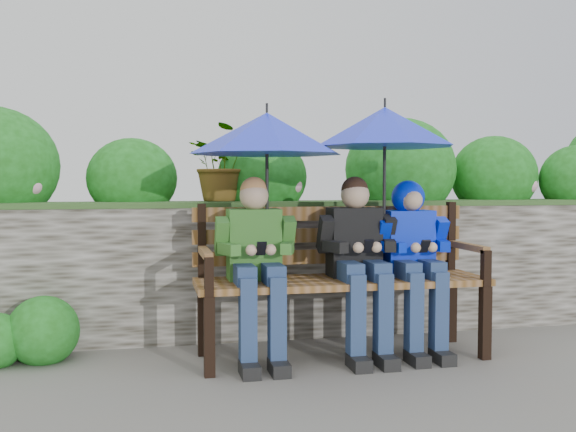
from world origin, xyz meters
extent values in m
plane|color=slate|center=(0.00, 0.00, 0.00)|extent=(60.00, 60.00, 0.00)
cube|color=#3E392E|center=(0.00, 0.75, 0.50)|extent=(8.00, 0.40, 1.00)
cube|color=#273E1D|center=(0.00, 0.75, 1.01)|extent=(8.00, 0.42, 0.04)
cube|color=#273E1D|center=(0.00, 1.95, 0.48)|extent=(8.00, 2.00, 0.96)
ellipsoid|color=#1B5A15|center=(-1.03, 1.01, 1.21)|extent=(0.69, 0.55, 0.62)
ellipsoid|color=#1B5A15|center=(-0.02, 0.99, 1.22)|extent=(0.72, 0.58, 0.65)
ellipsoid|color=#1B5A15|center=(1.17, 1.01, 1.29)|extent=(0.95, 0.76, 0.86)
ellipsoid|color=#1B5A15|center=(2.04, 1.02, 1.23)|extent=(0.77, 0.62, 0.69)
sphere|color=#E8A2BE|center=(-1.72, 0.85, 1.15)|extent=(0.14, 0.14, 0.14)
sphere|color=#E8A2BE|center=(0.21, 0.85, 1.15)|extent=(0.14, 0.14, 0.14)
sphere|color=#E8A2BE|center=(2.27, 0.85, 1.15)|extent=(0.14, 0.14, 0.14)
imported|color=#1B5A15|center=(-0.35, 0.85, 1.32)|extent=(0.52, 0.45, 0.58)
imported|color=#1B5A15|center=(1.23, 0.85, 1.35)|extent=(0.36, 0.36, 0.65)
sphere|color=#1B5A15|center=(-1.59, 0.35, 0.20)|extent=(0.46, 0.46, 0.46)
cube|color=black|center=(-0.56, -0.23, 0.24)|extent=(0.07, 0.07, 0.49)
cube|color=black|center=(-0.56, 0.26, 0.24)|extent=(0.07, 0.07, 0.49)
cube|color=black|center=(1.27, -0.23, 0.24)|extent=(0.07, 0.07, 0.49)
cube|color=black|center=(1.27, 0.26, 0.24)|extent=(0.07, 0.07, 0.49)
cube|color=brown|center=(0.35, -0.19, 0.51)|extent=(1.95, 0.11, 0.04)
cube|color=brown|center=(0.35, -0.05, 0.51)|extent=(1.95, 0.11, 0.04)
cube|color=brown|center=(0.35, 0.09, 0.51)|extent=(1.95, 0.11, 0.04)
cube|color=brown|center=(0.35, 0.23, 0.51)|extent=(1.95, 0.11, 0.04)
cube|color=black|center=(-0.56, 0.28, 0.76)|extent=(0.05, 0.05, 0.54)
cube|color=brown|center=(-0.56, 0.01, 0.73)|extent=(0.05, 0.51, 0.04)
cube|color=black|center=(-0.56, -0.23, 0.61)|extent=(0.05, 0.05, 0.24)
cube|color=black|center=(1.27, 0.28, 0.76)|extent=(0.05, 0.05, 0.54)
cube|color=brown|center=(1.27, 0.01, 0.73)|extent=(0.05, 0.51, 0.04)
cube|color=black|center=(1.27, -0.23, 0.61)|extent=(0.05, 0.05, 0.24)
cube|color=brown|center=(0.35, 0.29, 0.65)|extent=(1.95, 0.04, 0.10)
cube|color=brown|center=(0.35, 0.29, 0.80)|extent=(1.95, 0.04, 0.10)
cube|color=brown|center=(0.35, 0.29, 0.95)|extent=(1.95, 0.04, 0.10)
cube|color=#336B2F|center=(-0.23, 0.11, 0.76)|extent=(0.34, 0.20, 0.47)
sphere|color=tan|center=(-0.23, 0.09, 1.08)|extent=(0.19, 0.19, 0.19)
sphere|color=#BE7F44|center=(-0.23, 0.10, 1.12)|extent=(0.18, 0.18, 0.18)
cube|color=navy|center=(-0.32, -0.05, 0.59)|extent=(0.12, 0.32, 0.12)
cube|color=navy|center=(-0.32, -0.21, 0.30)|extent=(0.10, 0.11, 0.59)
cube|color=black|center=(-0.32, -0.27, 0.04)|extent=(0.11, 0.22, 0.08)
cube|color=navy|center=(-0.14, -0.05, 0.59)|extent=(0.12, 0.32, 0.12)
cube|color=navy|center=(-0.14, -0.21, 0.30)|extent=(0.10, 0.11, 0.59)
cube|color=black|center=(-0.14, -0.27, 0.04)|extent=(0.11, 0.22, 0.08)
cube|color=#336B2F|center=(-0.45, 0.06, 0.83)|extent=(0.08, 0.19, 0.26)
cube|color=#336B2F|center=(-0.42, -0.07, 0.75)|extent=(0.13, 0.21, 0.07)
sphere|color=tan|center=(-0.29, -0.16, 0.75)|extent=(0.07, 0.07, 0.07)
cube|color=#336B2F|center=(-0.01, 0.06, 0.83)|extent=(0.08, 0.19, 0.26)
cube|color=#336B2F|center=(-0.04, -0.07, 0.75)|extent=(0.13, 0.21, 0.07)
sphere|color=tan|center=(-0.17, -0.16, 0.75)|extent=(0.07, 0.07, 0.07)
cube|color=black|center=(-0.23, -0.17, 0.76)|extent=(0.06, 0.07, 0.09)
cube|color=black|center=(0.47, 0.11, 0.77)|extent=(0.35, 0.20, 0.47)
sphere|color=tan|center=(0.47, 0.09, 1.09)|extent=(0.19, 0.19, 0.19)
sphere|color=black|center=(0.47, 0.10, 1.12)|extent=(0.18, 0.18, 0.18)
cube|color=navy|center=(0.37, -0.05, 0.59)|extent=(0.12, 0.33, 0.12)
cube|color=navy|center=(0.37, -0.21, 0.30)|extent=(0.10, 0.11, 0.59)
cube|color=black|center=(0.37, -0.27, 0.04)|extent=(0.11, 0.22, 0.08)
cube|color=navy|center=(0.56, -0.05, 0.59)|extent=(0.12, 0.33, 0.12)
cube|color=navy|center=(0.56, -0.21, 0.30)|extent=(0.10, 0.11, 0.59)
cube|color=black|center=(0.56, -0.27, 0.04)|extent=(0.11, 0.22, 0.08)
cube|color=black|center=(0.25, 0.06, 0.83)|extent=(0.08, 0.19, 0.26)
cube|color=black|center=(0.28, -0.07, 0.76)|extent=(0.13, 0.22, 0.07)
sphere|color=tan|center=(0.40, -0.16, 0.76)|extent=(0.07, 0.07, 0.07)
cube|color=black|center=(0.68, 0.06, 0.83)|extent=(0.08, 0.19, 0.26)
cube|color=black|center=(0.65, -0.07, 0.76)|extent=(0.13, 0.22, 0.07)
sphere|color=tan|center=(0.53, -0.16, 0.76)|extent=(0.07, 0.07, 0.07)
cube|color=black|center=(0.47, -0.17, 0.77)|extent=(0.06, 0.07, 0.09)
cube|color=#0911CA|center=(0.86, 0.11, 0.76)|extent=(0.33, 0.19, 0.45)
sphere|color=tan|center=(0.86, 0.09, 1.06)|extent=(0.18, 0.18, 0.18)
sphere|color=#0911CA|center=(0.86, 0.12, 1.07)|extent=(0.23, 0.23, 0.23)
sphere|color=tan|center=(0.86, 0.05, 1.05)|extent=(0.14, 0.14, 0.14)
cube|color=navy|center=(0.77, -0.04, 0.59)|extent=(0.12, 0.31, 0.12)
cube|color=navy|center=(0.77, -0.20, 0.29)|extent=(0.10, 0.11, 0.59)
cube|color=black|center=(0.77, -0.26, 0.04)|extent=(0.11, 0.21, 0.08)
cube|color=navy|center=(0.95, -0.04, 0.59)|extent=(0.12, 0.31, 0.12)
cube|color=navy|center=(0.95, -0.20, 0.29)|extent=(0.10, 0.11, 0.59)
cube|color=black|center=(0.95, -0.26, 0.04)|extent=(0.11, 0.21, 0.08)
cube|color=#0911CA|center=(0.65, 0.06, 0.81)|extent=(0.08, 0.18, 0.25)
cube|color=#0911CA|center=(0.68, -0.06, 0.75)|extent=(0.12, 0.21, 0.07)
sphere|color=tan|center=(0.80, -0.15, 0.75)|extent=(0.07, 0.07, 0.07)
cube|color=#0911CA|center=(1.07, 0.06, 0.81)|extent=(0.08, 0.18, 0.25)
cube|color=#0911CA|center=(1.04, -0.06, 0.75)|extent=(0.12, 0.21, 0.07)
sphere|color=tan|center=(0.92, -0.15, 0.75)|extent=(0.07, 0.07, 0.07)
cube|color=black|center=(0.86, -0.16, 0.76)|extent=(0.06, 0.07, 0.09)
cone|color=#1B2DE3|center=(-0.15, 0.06, 1.49)|extent=(1.01, 1.01, 0.27)
cylinder|color=black|center=(-0.15, 0.06, 1.66)|extent=(0.02, 0.02, 0.06)
cylinder|color=black|center=(-0.15, 0.06, 1.13)|extent=(0.02, 0.02, 0.72)
sphere|color=black|center=(-0.15, 0.06, 0.77)|extent=(0.04, 0.04, 0.04)
cone|color=#1B2DE3|center=(0.67, 0.07, 1.55)|extent=(0.96, 0.96, 0.27)
cylinder|color=black|center=(0.67, 0.07, 1.71)|extent=(0.02, 0.02, 0.06)
cylinder|color=black|center=(0.67, 0.07, 1.17)|extent=(0.02, 0.02, 0.76)
sphere|color=black|center=(0.67, 0.07, 0.79)|extent=(0.04, 0.04, 0.04)
camera|label=1|loc=(-0.91, -4.06, 1.17)|focal=40.00mm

